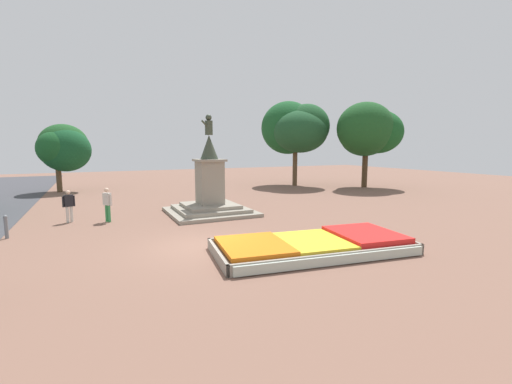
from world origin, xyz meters
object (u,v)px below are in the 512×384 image
at_px(statue_monument, 210,193).
at_px(pedestrian_crossing_plaza, 107,202).
at_px(pedestrian_near_planter, 69,204).
at_px(flower_planter, 315,245).
at_px(kerb_bollard_north, 6,226).

bearing_deg(statue_monument, pedestrian_crossing_plaza, 179.04).
height_order(pedestrian_near_planter, pedestrian_crossing_plaza, pedestrian_crossing_plaza).
bearing_deg(flower_planter, kerb_bollard_north, 146.11).
bearing_deg(statue_monument, pedestrian_near_planter, 173.34).
bearing_deg(pedestrian_near_planter, statue_monument, -6.66).
bearing_deg(kerb_bollard_north, flower_planter, -33.89).
height_order(statue_monument, pedestrian_crossing_plaza, statue_monument).
bearing_deg(kerb_bollard_north, statue_monument, 9.33).
height_order(pedestrian_crossing_plaza, kerb_bollard_north, pedestrian_crossing_plaza).
height_order(flower_planter, pedestrian_near_planter, pedestrian_near_planter).
bearing_deg(pedestrian_crossing_plaza, pedestrian_near_planter, 157.06).
xyz_separation_m(statue_monument, pedestrian_near_planter, (-6.92, 0.81, -0.21)).
bearing_deg(flower_planter, statue_monument, 97.76).
relative_size(pedestrian_crossing_plaza, kerb_bollard_north, 1.77).
bearing_deg(pedestrian_crossing_plaza, flower_planter, -52.95).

